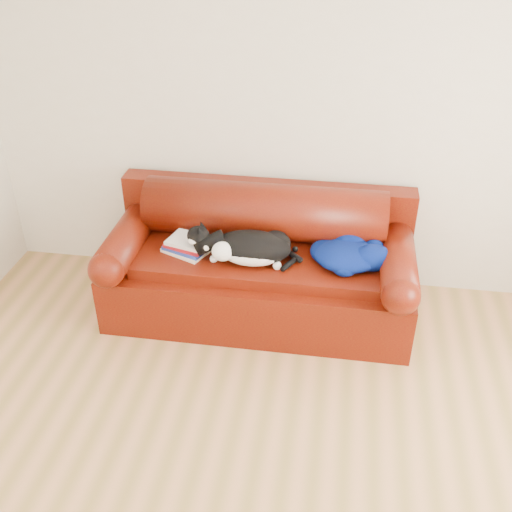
# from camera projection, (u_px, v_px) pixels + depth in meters

# --- Properties ---
(ground) EXTENTS (4.50, 4.50, 0.00)m
(ground) POSITION_uv_depth(u_px,v_px,m) (251.00, 486.00, 3.11)
(ground) COLOR olive
(ground) RESTS_ON ground
(room_shell) EXTENTS (4.52, 4.02, 2.61)m
(room_shell) POSITION_uv_depth(u_px,v_px,m) (283.00, 199.00, 2.21)
(room_shell) COLOR beige
(room_shell) RESTS_ON ground
(sofa_base) EXTENTS (2.10, 0.90, 0.50)m
(sofa_base) POSITION_uv_depth(u_px,v_px,m) (259.00, 283.00, 4.25)
(sofa_base) COLOR #390205
(sofa_base) RESTS_ON ground
(sofa_back) EXTENTS (2.10, 1.01, 0.88)m
(sofa_back) POSITION_uv_depth(u_px,v_px,m) (264.00, 229.00, 4.29)
(sofa_back) COLOR #390205
(sofa_back) RESTS_ON ground
(book_stack) EXTENTS (0.36, 0.33, 0.10)m
(book_stack) POSITION_uv_depth(u_px,v_px,m) (188.00, 245.00, 4.09)
(book_stack) COLOR white
(book_stack) RESTS_ON sofa_base
(cat) EXTENTS (0.75, 0.42, 0.27)m
(cat) POSITION_uv_depth(u_px,v_px,m) (251.00, 248.00, 3.95)
(cat) COLOR black
(cat) RESTS_ON sofa_base
(blanket) EXTENTS (0.60, 0.48, 0.16)m
(blanket) POSITION_uv_depth(u_px,v_px,m) (350.00, 254.00, 3.96)
(blanket) COLOR #020D47
(blanket) RESTS_ON sofa_base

